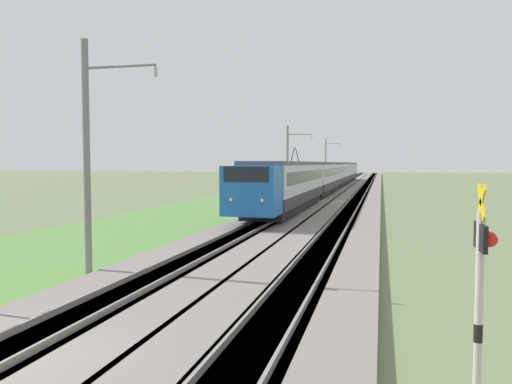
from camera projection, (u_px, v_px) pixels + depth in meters
ballast_main at (323, 194)px, 56.89m from camera, size 240.00×4.40×0.30m
ballast_adjacent at (361, 195)px, 55.86m from camera, size 240.00×4.40×0.30m
track_main at (323, 194)px, 56.89m from camera, size 240.00×1.57×0.45m
track_adjacent at (361, 195)px, 55.86m from camera, size 240.00×1.57×0.45m
grass_verge at (274, 194)px, 58.29m from camera, size 240.00×10.85×0.12m
passenger_train at (331, 174)px, 65.53m from camera, size 84.04×2.92×4.88m
crossing_signal_far at (481, 282)px, 6.74m from camera, size 0.70×0.23×3.40m
catenary_mast_near at (88, 156)px, 15.67m from camera, size 0.22×2.56×7.53m
catenary_mast_mid at (288, 162)px, 49.11m from camera, size 0.22×2.56×7.39m
catenary_mast_far at (326, 161)px, 82.52m from camera, size 0.22×2.56×7.81m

